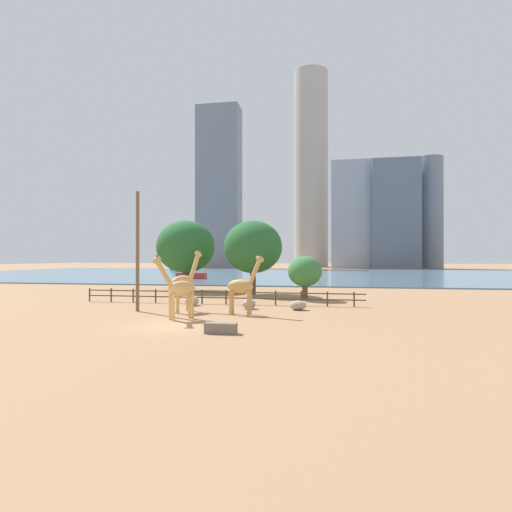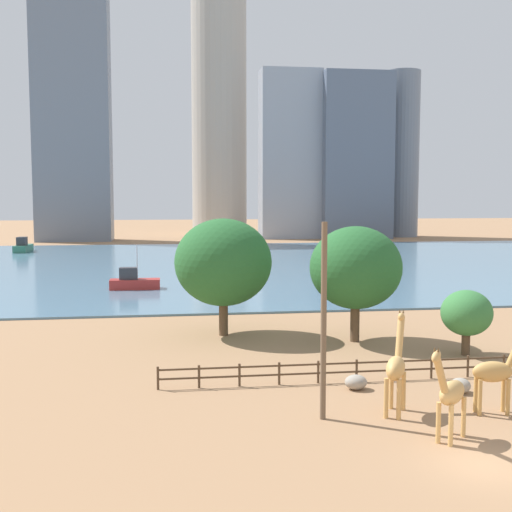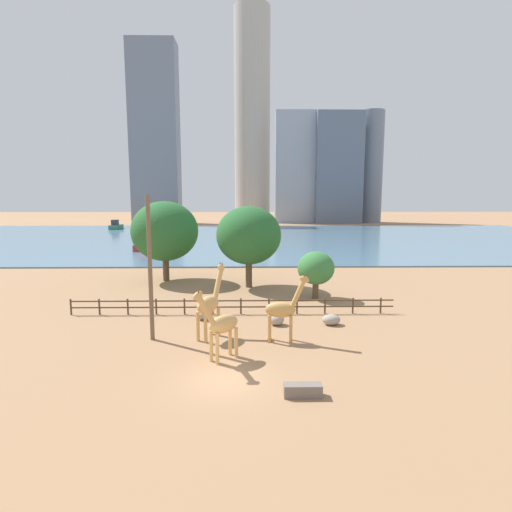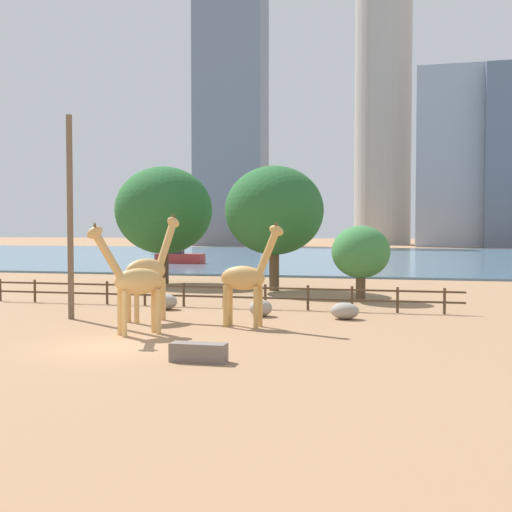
# 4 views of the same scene
# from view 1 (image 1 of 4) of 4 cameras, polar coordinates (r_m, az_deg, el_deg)

# --- Properties ---
(ground_plane) EXTENTS (400.00, 400.00, 0.00)m
(ground_plane) POSITION_cam_1_polar(r_m,az_deg,el_deg) (103.87, 4.66, -2.59)
(ground_plane) COLOR #9E7551
(harbor_water) EXTENTS (180.00, 86.00, 0.20)m
(harbor_water) POSITION_cam_1_polar(r_m,az_deg,el_deg) (100.88, 4.50, -2.60)
(harbor_water) COLOR slate
(harbor_water) RESTS_ON ground
(giraffe_tall) EXTENTS (2.93, 1.00, 4.55)m
(giraffe_tall) POSITION_cam_1_polar(r_m,az_deg,el_deg) (29.77, -1.95, -4.33)
(giraffe_tall) COLOR tan
(giraffe_tall) RESTS_ON ground
(giraffe_companion) EXTENTS (2.05, 3.04, 4.97)m
(giraffe_companion) POSITION_cam_1_polar(r_m,az_deg,el_deg) (31.84, -10.19, -3.71)
(giraffe_companion) COLOR tan
(giraffe_companion) RESTS_ON ground
(giraffe_young) EXTENTS (2.70, 2.53, 4.48)m
(giraffe_young) POSITION_cam_1_polar(r_m,az_deg,el_deg) (27.88, -10.95, -4.58)
(giraffe_young) COLOR tan
(giraffe_young) RESTS_ON ground
(utility_pole) EXTENTS (0.28, 0.28, 9.50)m
(utility_pole) POSITION_cam_1_polar(r_m,az_deg,el_deg) (32.96, -16.56, 0.64)
(utility_pole) COLOR brown
(utility_pole) RESTS_ON ground
(boulder_near_fence) EXTENTS (1.24, 1.09, 0.82)m
(boulder_near_fence) POSITION_cam_1_polar(r_m,az_deg,el_deg) (36.06, -9.15, -6.35)
(boulder_near_fence) COLOR gray
(boulder_near_fence) RESTS_ON ground
(boulder_by_pole) EXTENTS (1.11, 1.09, 0.82)m
(boulder_by_pole) POSITION_cam_1_polar(r_m,az_deg,el_deg) (33.28, -1.00, -6.87)
(boulder_by_pole) COLOR gray
(boulder_by_pole) RESTS_ON ground
(boulder_small) EXTENTS (1.33, 1.04, 0.78)m
(boulder_small) POSITION_cam_1_polar(r_m,az_deg,el_deg) (32.72, 6.02, -7.01)
(boulder_small) COLOR gray
(boulder_small) RESTS_ON ground
(feeding_trough) EXTENTS (1.80, 0.60, 0.60)m
(feeding_trough) POSITION_cam_1_polar(r_m,az_deg,el_deg) (22.74, -5.05, -10.24)
(feeding_trough) COLOR #72665B
(feeding_trough) RESTS_ON ground
(enclosure_fence) EXTENTS (26.12, 0.14, 1.30)m
(enclosure_fence) POSITION_cam_1_polar(r_m,az_deg,el_deg) (36.85, -5.60, -5.67)
(enclosure_fence) COLOR #4C3826
(enclosure_fence) RESTS_ON ground
(tree_left_large) EXTENTS (6.76, 6.76, 8.54)m
(tree_left_large) POSITION_cam_1_polar(r_m,az_deg,el_deg) (46.18, -0.44, 1.29)
(tree_left_large) COLOR brown
(tree_left_large) RESTS_ON ground
(tree_center_broad) EXTENTS (3.43, 3.43, 4.43)m
(tree_center_broad) POSITION_cam_1_polar(r_m,az_deg,el_deg) (40.47, 7.00, -2.21)
(tree_center_broad) COLOR brown
(tree_center_broad) RESTS_ON ground
(tree_right_tall) EXTENTS (7.46, 7.46, 9.03)m
(tree_right_tall) POSITION_cam_1_polar(r_m,az_deg,el_deg) (52.03, -10.01, 1.31)
(tree_right_tall) COLOR brown
(tree_right_tall) RESTS_ON ground
(boat_ferry) EXTENTS (2.55, 6.66, 2.90)m
(boat_ferry) POSITION_cam_1_polar(r_m,az_deg,el_deg) (136.08, -11.19, -1.53)
(boat_ferry) COLOR #337259
(boat_ferry) RESTS_ON harbor_water
(boat_sailboat) EXTENTS (5.62, 2.03, 5.06)m
(boat_sailboat) POSITION_cam_1_polar(r_m,az_deg,el_deg) (78.25, -9.31, -2.59)
(boat_sailboat) COLOR #B22D28
(boat_sailboat) RESTS_ON harbor_water
(skyline_tower_needle) EXTENTS (15.42, 8.10, 42.68)m
(skyline_tower_needle) POSITION_cam_1_polar(r_m,az_deg,el_deg) (164.24, 13.37, 5.73)
(skyline_tower_needle) COLOR #939EAD
(skyline_tower_needle) RESTS_ON ground
(skyline_block_central) EXTENTS (17.71, 9.75, 67.01)m
(skyline_block_central) POSITION_cam_1_polar(r_m,az_deg,el_deg) (169.00, -5.30, 9.72)
(skyline_block_central) COLOR slate
(skyline_block_central) RESTS_ON ground
(skyline_tower_glass) EXTENTS (15.47, 15.47, 88.93)m
(skyline_tower_glass) POSITION_cam_1_polar(r_m,az_deg,el_deg) (187.80, 7.85, 12.12)
(skyline_tower_glass) COLOR #ADA89E
(skyline_tower_glass) RESTS_ON ground
(skyline_block_left) EXTENTS (9.15, 9.15, 43.76)m
(skyline_block_left) POSITION_cam_1_polar(r_m,az_deg,el_deg) (171.91, 23.72, 5.66)
(skyline_block_left) COLOR slate
(skyline_block_left) RESTS_ON ground
(skyline_block_right) EXTENTS (17.75, 8.59, 41.87)m
(skyline_block_right) POSITION_cam_1_polar(r_m,az_deg,el_deg) (162.66, 19.22, 5.65)
(skyline_block_right) COLOR slate
(skyline_block_right) RESTS_ON ground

